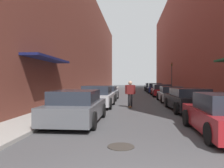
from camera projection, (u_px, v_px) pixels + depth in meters
ground at (136, 97)px, 23.09m from camera, size 113.29×113.29×0.00m
curb_strip_left at (101, 93)px, 28.63m from camera, size 1.80×51.50×0.12m
curb_strip_right at (172, 93)px, 27.79m from camera, size 1.80×51.50×0.12m
building_row_left at (79, 45)px, 28.79m from camera, size 4.90×51.50×12.83m
building_row_right at (195, 33)px, 27.39m from camera, size 4.90×51.50×15.23m
parked_car_left_0 at (76, 107)px, 8.85m from camera, size 2.01×4.16×1.32m
parked_car_left_1 at (98, 97)px, 14.14m from camera, size 2.02×4.01×1.39m
parked_car_left_2 at (107, 93)px, 19.08m from camera, size 1.86×4.29×1.23m
parked_car_right_1 at (188, 100)px, 12.31m from camera, size 2.04×4.76×1.28m
parked_car_right_2 at (170, 94)px, 17.55m from camera, size 1.85×4.46×1.24m
parked_car_right_3 at (161, 90)px, 23.69m from camera, size 2.05×4.79×1.29m
parked_car_right_4 at (155, 88)px, 29.39m from camera, size 2.02×4.22×1.34m
parked_car_right_5 at (151, 87)px, 34.47m from camera, size 2.09×4.17×1.29m
skateboarder at (130, 91)px, 13.74m from camera, size 0.64×0.78×1.68m
manhole_cover at (121, 147)px, 5.65m from camera, size 0.70×0.70×0.02m
traffic_light at (172, 74)px, 28.83m from camera, size 0.16×0.22×3.92m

